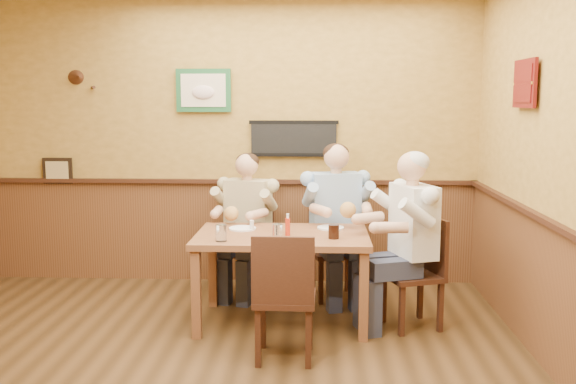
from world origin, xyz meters
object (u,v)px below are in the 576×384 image
at_px(water_glass_left, 221,233).
at_px(water_glass_mid, 278,232).
at_px(chair_back_right, 335,250).
at_px(cola_tumbler, 334,232).
at_px(pepper_shaker, 280,229).
at_px(chair_near_side, 285,295).
at_px(salt_shaker, 252,225).
at_px(dining_table, 282,245).
at_px(diner_white_elder, 413,250).
at_px(hot_sauce_bottle, 288,226).
at_px(chair_right_end, 412,273).
at_px(diner_blue_polo, 335,230).
at_px(diner_tan_shirt, 248,231).
at_px(chair_back_left, 249,250).

relative_size(water_glass_left, water_glass_mid, 1.03).
relative_size(chair_back_right, water_glass_left, 7.00).
relative_size(cola_tumbler, pepper_shaker, 1.35).
height_order(chair_near_side, salt_shaker, chair_near_side).
height_order(dining_table, cola_tumbler, cola_tumbler).
bearing_deg(water_glass_left, diner_white_elder, 9.07).
distance_m(chair_back_right, hot_sauce_bottle, 0.94).
bearing_deg(dining_table, water_glass_left, -146.43).
xyz_separation_m(dining_table, chair_right_end, (1.05, -0.06, -0.21)).
xyz_separation_m(water_glass_mid, cola_tumbler, (0.44, 0.08, -0.01)).
xyz_separation_m(chair_near_side, salt_shaker, (-0.32, 0.85, 0.33)).
height_order(diner_blue_polo, water_glass_mid, diner_blue_polo).
relative_size(diner_tan_shirt, water_glass_mid, 9.58).
bearing_deg(chair_back_right, diner_white_elder, -63.87).
bearing_deg(chair_back_left, dining_table, -50.02).
xyz_separation_m(chair_right_end, water_glass_left, (-1.51, -0.24, 0.37)).
xyz_separation_m(chair_back_right, diner_tan_shirt, (-0.81, 0.09, 0.15)).
relative_size(chair_back_left, cola_tumbler, 7.57).
bearing_deg(water_glass_left, diner_blue_polo, 47.56).
xyz_separation_m(chair_back_right, water_glass_mid, (-0.47, -0.94, 0.36)).
height_order(chair_back_left, chair_back_right, chair_back_right).
bearing_deg(diner_white_elder, pepper_shaker, -110.81).
height_order(diner_blue_polo, salt_shaker, diner_blue_polo).
bearing_deg(chair_right_end, pepper_shaker, -110.81).
bearing_deg(water_glass_left, hot_sauce_bottle, 24.30).
bearing_deg(pepper_shaker, salt_shaker, 150.70).
distance_m(chair_back_right, chair_right_end, 0.96).
height_order(diner_blue_polo, hot_sauce_bottle, diner_blue_polo).
bearing_deg(chair_back_right, water_glass_mid, -129.36).
xyz_separation_m(chair_near_side, cola_tumbler, (0.36, 0.57, 0.34)).
bearing_deg(hot_sauce_bottle, water_glass_left, -155.70).
distance_m(diner_white_elder, hot_sauce_bottle, 1.02).
relative_size(chair_right_end, diner_tan_shirt, 0.75).
xyz_separation_m(dining_table, diner_white_elder, (1.05, -0.06, -0.02)).
relative_size(diner_tan_shirt, cola_tumbler, 10.82).
bearing_deg(hot_sauce_bottle, diner_white_elder, 0.74).
xyz_separation_m(diner_white_elder, salt_shaker, (-1.31, 0.17, 0.15)).
xyz_separation_m(chair_back_right, chair_right_end, (0.60, -0.75, -0.00)).
bearing_deg(water_glass_mid, dining_table, 84.97).
bearing_deg(diner_tan_shirt, water_glass_mid, -56.66).
xyz_separation_m(dining_table, cola_tumbler, (0.41, -0.17, 0.15)).
relative_size(chair_back_left, chair_back_right, 0.93).
distance_m(dining_table, salt_shaker, 0.31).
distance_m(chair_right_end, diner_blue_polo, 0.98).
bearing_deg(water_glass_left, water_glass_mid, 6.83).
height_order(dining_table, salt_shaker, salt_shaker).
height_order(dining_table, water_glass_left, water_glass_left).
bearing_deg(chair_near_side, chair_right_end, -144.84).
relative_size(chair_back_right, water_glass_mid, 7.19).
bearing_deg(diner_white_elder, chair_back_left, -139.59).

